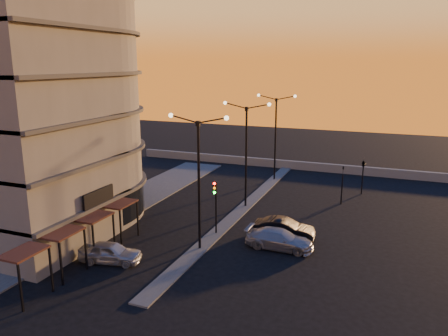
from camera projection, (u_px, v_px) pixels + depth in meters
ground at (200, 249)px, 30.69m from camera, size 120.00×120.00×0.00m
sidewalk_west at (109, 213)px, 38.03m from camera, size 5.00×40.00×0.12m
median at (245, 206)px, 39.72m from camera, size 1.20×36.00×0.12m
parapet at (303, 166)px, 53.38m from camera, size 44.00×0.50×1.00m
building at (29, 75)px, 32.90m from camera, size 14.35×17.08×25.00m
streetlamp_near at (199, 172)px, 29.38m from camera, size 4.32×0.32×9.51m
streetlamp_mid at (246, 147)px, 38.42m from camera, size 4.32×0.32×9.51m
streetlamp_far at (276, 131)px, 47.46m from camera, size 4.32×0.32×9.51m
traffic_light_main at (215, 199)px, 32.61m from camera, size 0.28×0.44×4.25m
signal_east_a at (342, 184)px, 40.05m from camera, size 0.13×0.16×3.60m
signal_east_b at (364, 164)px, 42.86m from camera, size 0.42×1.99×3.60m
car_hatchback at (110, 252)px, 28.55m from camera, size 4.35×2.50×1.39m
car_sedan at (284, 229)px, 32.49m from camera, size 4.59×1.80×1.49m
car_wagon at (280, 239)px, 30.69m from camera, size 4.82×1.99×1.39m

